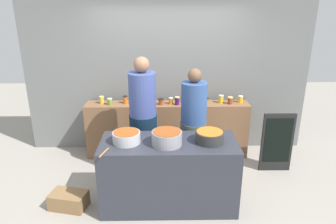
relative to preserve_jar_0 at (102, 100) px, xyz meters
name	(u,v)px	position (x,y,z in m)	size (l,w,h in m)	color
ground	(168,190)	(1.08, -1.12, -0.99)	(12.00, 12.00, 0.00)	gray
storefront_wall	(167,65)	(1.08, 0.33, 0.51)	(4.80, 0.12, 3.00)	slate
display_shelf	(167,129)	(1.08, -0.02, -0.53)	(2.70, 0.36, 0.93)	brown
prep_table	(169,174)	(1.08, -1.42, -0.54)	(1.70, 0.70, 0.89)	#2D2F39
preserve_jar_0	(102,100)	(0.00, 0.00, 0.00)	(0.08, 0.08, 0.12)	gold
preserve_jar_1	(110,102)	(0.14, -0.06, -0.01)	(0.08, 0.08, 0.11)	olive
preserve_jar_2	(125,100)	(0.39, 0.00, 0.00)	(0.08, 0.08, 0.13)	#DC5D1B
preserve_jar_3	(136,100)	(0.56, -0.03, 0.00)	(0.08, 0.08, 0.13)	orange
preserve_jar_4	(145,100)	(0.71, 0.00, 0.00)	(0.09, 0.09, 0.13)	#402D4F
preserve_jar_5	(151,101)	(0.81, -0.05, -0.01)	(0.08, 0.08, 0.10)	gold
preserve_jar_6	(161,102)	(0.97, -0.08, -0.01)	(0.09, 0.09, 0.10)	brown
preserve_jar_7	(171,101)	(1.13, -0.04, -0.01)	(0.07, 0.07, 0.11)	orange
preserve_jar_8	(177,101)	(1.24, -0.09, 0.01)	(0.08, 0.08, 0.13)	#451560
preserve_jar_9	(187,98)	(1.41, 0.03, 0.01)	(0.07, 0.07, 0.14)	orange
preserve_jar_10	(199,100)	(1.60, -0.02, 0.00)	(0.07, 0.07, 0.12)	#914F17
preserve_jar_11	(206,101)	(1.71, -0.06, -0.01)	(0.08, 0.08, 0.10)	olive
preserve_jar_12	(221,99)	(1.97, 0.00, 0.00)	(0.08, 0.08, 0.13)	gold
preserve_jar_13	(230,100)	(2.10, -0.06, 0.00)	(0.09, 0.09, 0.12)	brown
preserve_jar_14	(240,99)	(2.29, 0.02, -0.01)	(0.08, 0.08, 0.11)	#EDAE17
cooking_pot_left	(126,137)	(0.56, -1.42, -0.03)	(0.34, 0.34, 0.14)	#B7B7BC
cooking_pot_center	(167,138)	(1.05, -1.49, -0.01)	(0.37, 0.37, 0.17)	gray
cooking_pot_right	(210,137)	(1.58, -1.43, -0.03)	(0.35, 0.35, 0.14)	#2D2D2D
wooden_spoon	(104,153)	(0.33, -1.71, -0.09)	(0.02, 0.02, 0.23)	#9E703D
cook_with_tongs	(143,126)	(0.72, -0.74, -0.16)	(0.40, 0.40, 1.83)	#0E2032
cook_in_cap	(193,133)	(1.43, -0.86, -0.23)	(0.37, 0.37, 1.69)	#4B5143
bread_crate	(69,200)	(-0.22, -1.48, -0.88)	(0.46, 0.28, 0.21)	olive
chalkboard_sign	(277,142)	(2.75, -0.59, -0.51)	(0.48, 0.05, 0.95)	black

